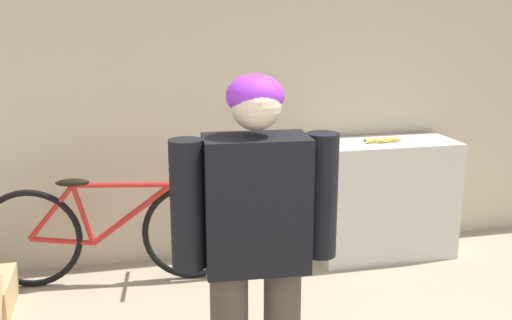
{
  "coord_description": "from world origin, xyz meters",
  "views": [
    {
      "loc": [
        -0.55,
        -1.49,
        1.8
      ],
      "look_at": [
        -0.01,
        0.79,
        1.22
      ],
      "focal_mm": 42.0,
      "sensor_mm": 36.0,
      "label": 1
    }
  ],
  "objects": [
    {
      "name": "banana",
      "position": [
        1.31,
        2.43,
        0.9
      ],
      "size": [
        0.29,
        0.08,
        0.04
      ],
      "color": "#EAD64C",
      "rests_on": "side_shelf"
    },
    {
      "name": "bicycle",
      "position": [
        -0.63,
        2.41,
        0.37
      ],
      "size": [
        1.75,
        0.46,
        0.75
      ],
      "rotation": [
        0.0,
        0.0,
        -0.11
      ],
      "color": "black",
      "rests_on": "ground_plane"
    },
    {
      "name": "person",
      "position": [
        -0.01,
        0.79,
        0.9
      ],
      "size": [
        0.7,
        0.27,
        1.56
      ],
      "rotation": [
        0.0,
        0.0,
        -0.07
      ],
      "color": "#4C4238",
      "rests_on": "ground_plane"
    },
    {
      "name": "wall_back",
      "position": [
        0.0,
        2.76,
        1.3
      ],
      "size": [
        8.0,
        0.07,
        2.6
      ],
      "color": "beige",
      "rests_on": "ground_plane"
    },
    {
      "name": "side_shelf",
      "position": [
        1.37,
        2.47,
        0.44
      ],
      "size": [
        1.02,
        0.48,
        0.88
      ],
      "color": "beige",
      "rests_on": "ground_plane"
    }
  ]
}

